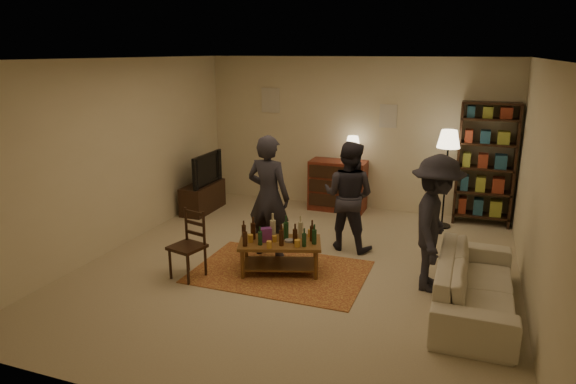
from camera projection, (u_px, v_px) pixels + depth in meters
The scene contains 13 objects.
floor at pixel (299, 268), 6.83m from camera, with size 6.00×6.00×0.00m, color #C6B793.
room_shell at pixel (319, 107), 9.26m from camera, with size 6.00×6.00×6.00m.
rug at pixel (280, 272), 6.70m from camera, with size 2.20×1.50×0.01m, color maroon.
coffee_table at pixel (280, 244), 6.60m from camera, with size 1.17×0.87×0.77m.
dining_chair at pixel (190, 242), 6.47m from camera, with size 0.46×0.46×0.89m.
tv_stand at pixel (203, 190), 9.17m from camera, with size 0.40×1.00×1.06m.
dresser at pixel (338, 184), 9.22m from camera, with size 1.00×0.50×1.36m.
bookshelf at pixel (486, 163), 8.32m from camera, with size 0.90×0.34×2.02m.
floor_lamp at pixel (448, 146), 8.08m from camera, with size 0.36×0.36×1.60m.
sofa at pixel (475, 284), 5.66m from camera, with size 2.08×0.81×0.61m, color beige.
person_left at pixel (269, 197), 7.03m from camera, with size 0.63×0.41×1.72m, color #27262E.
person_right at pixel (348, 196), 7.32m from camera, with size 0.77×0.60×1.58m, color #29272F.
person_by_sofa at pixel (435, 224), 6.04m from camera, with size 1.06×0.61×1.65m, color #23232A.
Camera 1 is at (2.05, -5.98, 2.79)m, focal length 32.00 mm.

